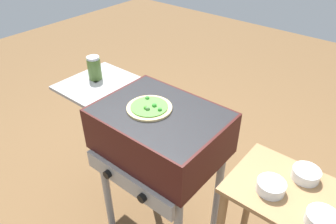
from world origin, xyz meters
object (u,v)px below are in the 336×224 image
grill (158,134)px  topping_bowl_near (322,220)px  pizza_veggie (149,108)px  topping_bowl_middle (306,174)px  topping_bowl_far (271,187)px  sauce_jar (94,68)px

grill → topping_bowl_near: grill is taller
grill → pizza_veggie: 0.16m
grill → pizza_veggie: bearing=-165.3°
grill → topping_bowl_middle: grill is taller
pizza_veggie → topping_bowl_middle: bearing=8.7°
topping_bowl_middle → pizza_veggie: bearing=-171.3°
topping_bowl_near → topping_bowl_far: (-0.20, 0.03, 0.00)m
sauce_jar → topping_bowl_far: (1.12, -0.08, -0.13)m
topping_bowl_near → topping_bowl_middle: size_ratio=1.03×
topping_bowl_far → topping_bowl_middle: 0.17m
sauce_jar → topping_bowl_far: bearing=-3.9°
pizza_veggie → sauce_jar: size_ratio=1.67×
pizza_veggie → grill: bearing=14.7°
pizza_veggie → topping_bowl_near: 0.87m
grill → topping_bowl_far: (0.62, -0.05, 0.08)m
grill → topping_bowl_middle: 0.72m
sauce_jar → topping_bowl_near: bearing=-4.6°
topping_bowl_near → topping_bowl_middle: same height
topping_bowl_near → topping_bowl_middle: (-0.12, 0.18, -0.00)m
grill → pizza_veggie: size_ratio=4.24×
topping_bowl_near → sauce_jar: bearing=175.4°
grill → topping_bowl_far: size_ratio=8.61×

